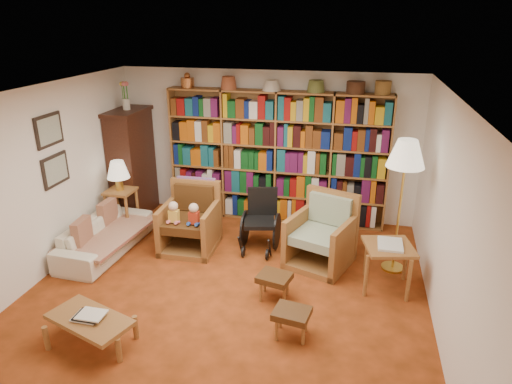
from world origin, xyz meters
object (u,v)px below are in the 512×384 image
(armchair_sage, at_px, (321,236))
(wheelchair, at_px, (261,222))
(armchair_leather, at_px, (192,221))
(sofa, at_px, (105,236))
(footstool_a, at_px, (274,279))
(side_table_lamp, at_px, (121,201))
(coffee_table, at_px, (90,321))
(side_table_papers, at_px, (388,252))
(footstool_b, at_px, (292,315))
(floor_lamp, at_px, (406,159))

(armchair_sage, distance_m, wheelchair, 0.95)
(armchair_leather, height_order, armchair_sage, armchair_leather)
(armchair_sage, bearing_deg, sofa, -171.99)
(armchair_sage, xyz_separation_m, footstool_a, (-0.47, -1.08, -0.11))
(side_table_lamp, distance_m, wheelchair, 2.32)
(footstool_a, height_order, coffee_table, coffee_table)
(sofa, distance_m, footstool_a, 2.75)
(wheelchair, bearing_deg, armchair_leather, -170.08)
(wheelchair, height_order, side_table_papers, wheelchair)
(side_table_lamp, height_order, armchair_leather, armchair_leather)
(armchair_leather, relative_size, armchair_sage, 0.93)
(sofa, relative_size, coffee_table, 1.68)
(sofa, relative_size, side_table_papers, 2.45)
(side_table_papers, height_order, footstool_a, side_table_papers)
(side_table_papers, distance_m, footstool_b, 1.62)
(armchair_leather, height_order, coffee_table, armchair_leather)
(sofa, distance_m, floor_lamp, 4.39)
(armchair_leather, distance_m, footstool_a, 1.86)
(side_table_papers, bearing_deg, sofa, 178.76)
(wheelchair, distance_m, footstool_b, 2.11)
(footstool_a, bearing_deg, coffee_table, -143.99)
(armchair_leather, distance_m, footstool_b, 2.54)
(footstool_b, bearing_deg, floor_lamp, 56.08)
(armchair_leather, relative_size, coffee_table, 0.98)
(armchair_sage, bearing_deg, side_table_papers, -30.73)
(sofa, distance_m, side_table_papers, 4.04)
(footstool_a, distance_m, footstool_b, 0.74)
(side_table_lamp, xyz_separation_m, coffee_table, (1.03, -2.64, -0.23))
(armchair_leather, bearing_deg, side_table_papers, -11.21)
(footstool_b, relative_size, coffee_table, 0.42)
(floor_lamp, relative_size, side_table_papers, 2.65)
(wheelchair, xyz_separation_m, side_table_papers, (1.81, -0.74, 0.10))
(armchair_leather, xyz_separation_m, armchair_sage, (1.95, -0.03, -0.02))
(armchair_sage, bearing_deg, footstool_a, -113.33)
(side_table_lamp, distance_m, armchair_leather, 1.32)
(side_table_lamp, xyz_separation_m, armchair_leather, (1.29, -0.26, -0.11))
(armchair_leather, height_order, side_table_papers, armchair_leather)
(armchair_sage, relative_size, footstool_b, 2.50)
(floor_lamp, relative_size, coffee_table, 1.81)
(sofa, xyz_separation_m, side_table_lamp, (-0.10, 0.73, 0.27))
(coffee_table, bearing_deg, armchair_sage, 46.74)
(side_table_lamp, relative_size, footstool_a, 1.55)
(armchair_leather, bearing_deg, coffee_table, -96.36)
(armchair_sage, xyz_separation_m, side_table_papers, (0.89, -0.53, 0.14))
(armchair_sage, xyz_separation_m, coffee_table, (-2.21, -2.35, -0.09))
(side_table_lamp, bearing_deg, wheelchair, -1.94)
(sofa, relative_size, armchair_leather, 1.71)
(coffee_table, bearing_deg, side_table_papers, 30.43)
(sofa, bearing_deg, side_table_lamp, 10.60)
(armchair_leather, relative_size, footstool_a, 2.21)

